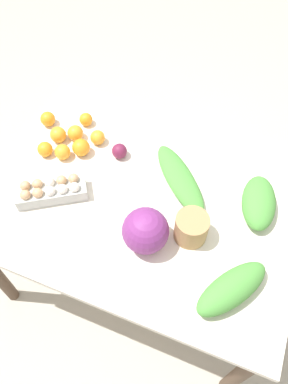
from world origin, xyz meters
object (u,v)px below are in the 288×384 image
greens_bunch_kale (232,289)px  greens_bunch_dandelion (180,179)px  beet_root (119,151)px  orange_4 (48,119)px  orange_2 (81,148)px  orange_5 (45,149)px  egg_carton (51,190)px  orange_3 (98,137)px  orange_0 (58,135)px  paper_bag (191,228)px  orange_6 (75,133)px  orange_7 (62,152)px  greens_bunch_chard (259,202)px  orange_1 (86,119)px  cabbage_purple (146,231)px

greens_bunch_kale → greens_bunch_dandelion: bearing=-50.6°
beet_root → orange_4: (0.41, -0.06, 0.00)m
orange_2 → orange_5: size_ratio=1.17×
egg_carton → beet_root: 0.36m
beet_root → orange_3: bearing=-16.6°
greens_bunch_kale → beet_root: (0.63, -0.44, -0.01)m
orange_0 → egg_carton: bearing=114.3°
egg_carton → greens_bunch_dandelion: (-0.48, -0.27, -0.01)m
paper_bag → orange_2: 0.64m
greens_bunch_kale → beet_root: 0.77m
orange_6 → orange_7: 0.13m
greens_bunch_chard → paper_bag: bearing=45.7°
beet_root → orange_0: orange_0 is taller
orange_6 → greens_bunch_kale: bearing=151.9°
greens_bunch_dandelion → greens_bunch_kale: 0.52m
greens_bunch_chard → orange_0: greens_bunch_chard is taller
greens_bunch_chard → orange_5: size_ratio=3.81×
orange_3 → orange_5: bearing=39.0°
greens_bunch_kale → orange_1: size_ratio=4.82×
orange_5 → greens_bunch_kale: bearing=161.1°
orange_0 → orange_6: orange_0 is taller
beet_root → orange_0: (0.31, 0.02, 0.00)m
greens_bunch_kale → orange_6: 0.99m
orange_2 → orange_3: orange_2 is taller
cabbage_purple → orange_6: cabbage_purple is taller
greens_bunch_dandelion → orange_0: size_ratio=5.26×
cabbage_purple → orange_3: size_ratio=2.59×
orange_4 → orange_6: size_ratio=0.97×
egg_carton → orange_7: 0.22m
orange_7 → orange_2: bearing=-142.5°
greens_bunch_dandelion → orange_6: 0.55m
orange_5 → orange_1: bearing=-109.5°
orange_3 → orange_7: bearing=52.3°
orange_0 → orange_2: bearing=166.7°
orange_6 → paper_bag: bearing=156.1°
greens_bunch_kale → orange_0: greens_bunch_kale is taller
cabbage_purple → orange_4: bearing=-31.7°
orange_6 → orange_2: bearing=133.0°
egg_carton → orange_1: (0.06, -0.44, -0.01)m
paper_bag → orange_4: size_ratio=1.83×
orange_2 → egg_carton: bearing=88.8°
orange_2 → cabbage_purple: bearing=144.7°
greens_bunch_kale → orange_7: size_ratio=4.31×
orange_2 → orange_7: 0.09m
orange_0 → orange_7: 0.11m
orange_4 → orange_7: 0.23m
beet_root → orange_2: size_ratio=0.87×
beet_root → orange_2: (0.17, 0.05, 0.01)m
paper_bag → orange_3: (0.56, -0.31, -0.03)m
beet_root → orange_6: bearing=-5.4°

